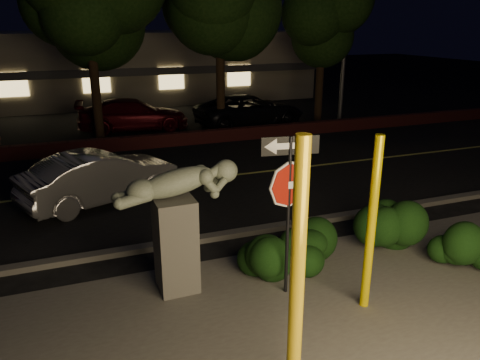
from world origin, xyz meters
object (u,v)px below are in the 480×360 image
yellow_pole_right (371,226)px  silver_sedan (101,177)px  yellow_pole_left (297,283)px  parked_car_darkred (133,115)px  signpost (289,185)px  sculpture (177,215)px  parked_car_dark (250,110)px

yellow_pole_right → silver_sedan: 7.54m
yellow_pole_left → yellow_pole_right: 2.59m
parked_car_darkred → silver_sedan: bearing=170.7°
signpost → sculpture: signpost is taller
yellow_pole_left → silver_sedan: (-1.54, 8.05, -1.04)m
sculpture → parked_car_darkred: 13.47m
yellow_pole_left → yellow_pole_right: bearing=35.6°
yellow_pole_right → sculpture: (-2.75, 1.63, -0.05)m
signpost → parked_car_dark: (4.66, 13.35, -1.30)m
yellow_pole_left → signpost: size_ratio=1.22×
signpost → parked_car_darkred: (-0.51, 14.19, -1.31)m
sculpture → parked_car_darkred: (1.19, 13.40, -0.73)m
signpost → parked_car_dark: size_ratio=0.56×
signpost → parked_car_dark: bearing=79.8°
parked_car_darkred → yellow_pole_right: bearing=-169.6°
parked_car_darkred → yellow_pole_left: bearing=-177.4°
yellow_pole_left → silver_sedan: size_ratio=0.84×
parked_car_darkred → parked_car_dark: parked_car_dark is taller
yellow_pole_right → silver_sedan: (-3.64, 6.55, -0.79)m
silver_sedan → parked_car_darkred: parked_car_darkred is taller
sculpture → parked_car_dark: sculpture is taller
signpost → yellow_pole_right: bearing=-29.4°
silver_sedan → parked_car_darkred: bearing=-35.9°
signpost → parked_car_darkred: signpost is taller
yellow_pole_right → parked_car_darkred: 15.12m
yellow_pole_left → sculpture: bearing=101.9°
yellow_pole_right → silver_sedan: size_ratio=0.71×
sculpture → parked_car_darkred: bearing=83.7°
silver_sedan → yellow_pole_right: bearing=-173.1°
yellow_pole_right → parked_car_dark: yellow_pole_right is taller
parked_car_darkred → parked_car_dark: (5.17, -0.83, 0.01)m
parked_car_darkred → parked_car_dark: 5.24m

